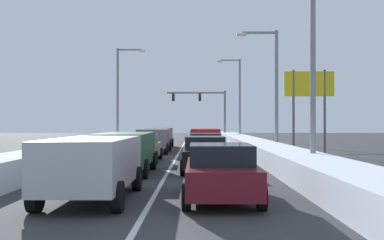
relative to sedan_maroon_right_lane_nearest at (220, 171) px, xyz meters
The scene contains 20 objects.
ground_plane 13.65m from the sedan_maroon_right_lane_nearest, 97.81° to the left, with size 135.32×135.32×0.00m, color #333335.
lane_stripe_between_right_lane_and_center_lane 18.82m from the sedan_maroon_right_lane_nearest, 95.65° to the left, with size 0.14×57.25×0.01m, color silver.
snow_bank_right_shoulder 19.03m from the sedan_maroon_right_lane_nearest, 79.56° to the left, with size 2.11×57.25×0.88m, color silver.
snow_bank_left_shoulder 20.03m from the sedan_maroon_right_lane_nearest, 110.92° to the left, with size 1.86×57.25×0.94m, color silver.
sedan_maroon_right_lane_nearest is the anchor object (origin of this frame).
sedan_black_right_lane_second 7.00m from the sedan_maroon_right_lane_nearest, 92.35° to the left, with size 2.00×4.50×1.51m.
sedan_white_right_lane_third 12.58m from the sedan_maroon_right_lane_nearest, 90.64° to the left, with size 2.00×4.50×1.51m.
suv_red_right_lane_fourth 19.69m from the sedan_maroon_right_lane_nearest, 90.03° to the left, with size 2.16×4.90×1.67m.
sedan_navy_right_lane_fifth 25.66m from the sedan_maroon_right_lane_nearest, 90.68° to the left, with size 2.00×4.50×1.51m.
suv_silver_center_lane_nearest 3.45m from the sedan_maroon_right_lane_nearest, behind, with size 2.16×4.90×1.67m.
suv_green_center_lane_second 7.08m from the sedan_maroon_right_lane_nearest, 119.96° to the left, with size 2.16×4.90×1.67m.
sedan_tan_center_lane_third 12.45m from the sedan_maroon_right_lane_nearest, 106.82° to the left, with size 2.00×4.50×1.51m.
suv_gray_center_lane_fourth 19.28m from the sedan_maroon_right_lane_nearest, 100.68° to the left, with size 2.16×4.90×1.67m.
suv_charcoal_center_lane_fifth 25.77m from the sedan_maroon_right_lane_nearest, 98.31° to the left, with size 2.16×4.90×1.67m.
traffic_light_gantry 44.88m from the sedan_maroon_right_lane_nearest, 89.08° to the left, with size 7.54×0.47×6.20m.
street_lamp_right_near 7.93m from the sedan_maroon_right_lane_nearest, 57.40° to the left, with size 2.66×0.36×8.20m.
street_lamp_right_mid 17.09m from the sedan_maroon_right_lane_nearest, 75.79° to the left, with size 2.66×0.36×7.95m.
street_lamp_right_far 37.42m from the sedan_maroon_right_lane_nearest, 84.04° to the left, with size 2.66×0.36×9.15m.
street_lamp_left_mid 29.85m from the sedan_maroon_right_lane_nearest, 104.70° to the left, with size 2.66×0.36×8.94m.
roadside_sign_right 18.13m from the sedan_maroon_right_lane_nearest, 68.22° to the left, with size 3.20×0.16×5.50m.
Camera 1 is at (1.18, -4.76, 2.08)m, focal length 41.64 mm.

